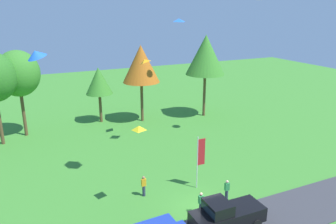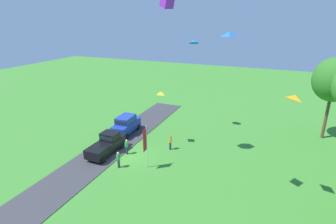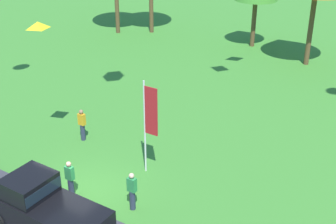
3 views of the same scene
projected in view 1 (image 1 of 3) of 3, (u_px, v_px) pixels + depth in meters
The scene contains 14 objects.
ground_plane at pixel (202, 211), 23.70m from camera, with size 120.00×120.00×0.00m, color #3D842D.
car_pickup_mid_row at pixel (225, 214), 21.49m from camera, with size 5.02×2.09×2.14m.
person_beside_suv at pixel (227, 190), 24.79m from camera, with size 0.36×0.24×1.71m.
person_watching_sky at pixel (144, 186), 25.40m from camera, with size 0.36×0.24×1.71m.
person_on_lawn at pixel (201, 203), 23.13m from camera, with size 0.36×0.24×1.71m.
tree_far_left at pixel (18, 74), 35.83m from camera, with size 4.64×4.64×9.80m.
tree_lone_near at pixel (99, 81), 40.95m from camera, with size 3.37×3.37×7.11m.
tree_left_of_center at pixel (141, 64), 40.73m from camera, with size 4.65×4.65×9.81m.
tree_right_of_center at pixel (206, 55), 42.59m from camera, with size 5.16×5.16×10.89m.
flag_banner at pixel (200, 156), 26.08m from camera, with size 0.71×0.08×4.47m.
kite_diamond_trailing_tail at pixel (139, 128), 22.26m from camera, with size 0.81×0.78×0.32m, color yellow.
kite_diamond_low_drifter at pixel (144, 61), 34.77m from camera, with size 1.08×0.99×0.39m, color orange.
kite_diamond_over_trees at pixel (179, 20), 30.19m from camera, with size 1.00×0.87×0.30m, color blue.
kite_delta_topmost at pixel (36, 54), 19.89m from camera, with size 1.20×1.20×0.45m, color blue.
Camera 1 is at (-10.84, -17.51, 13.99)m, focal length 35.00 mm.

